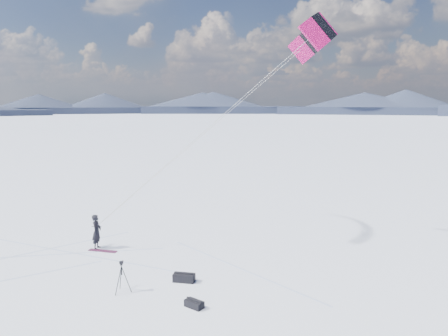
% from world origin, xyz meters
% --- Properties ---
extents(ground, '(1800.00, 1800.00, 0.00)m').
position_xyz_m(ground, '(0.00, 0.00, 0.00)').
color(ground, white).
extents(horizon_hills, '(704.00, 704.42, 8.00)m').
position_xyz_m(horizon_hills, '(-0.00, -0.00, 2.88)').
color(horizon_hills, black).
rests_on(horizon_hills, ground).
extents(snow_tracks, '(13.93, 10.25, 0.01)m').
position_xyz_m(snow_tracks, '(-1.44, -0.32, 0.00)').
color(snow_tracks, '#A8B8D7').
rests_on(snow_tracks, ground).
extents(snowkiter, '(0.56, 0.76, 1.94)m').
position_xyz_m(snowkiter, '(-2.69, 3.97, 0.00)').
color(snowkiter, black).
rests_on(snowkiter, ground).
extents(snowboard, '(1.64, 0.38, 0.04)m').
position_xyz_m(snowboard, '(-2.19, 3.61, 0.02)').
color(snowboard, maroon).
rests_on(snowboard, ground).
extents(tripod, '(0.69, 0.73, 1.39)m').
position_xyz_m(tripod, '(1.08, -1.03, 0.90)').
color(tripod, black).
rests_on(tripod, ground).
extents(gear_bag_a, '(0.97, 0.46, 0.43)m').
position_xyz_m(gear_bag_a, '(3.35, 0.57, 0.19)').
color(gear_bag_a, black).
rests_on(gear_bag_a, ground).
extents(gear_bag_b, '(0.86, 0.68, 0.35)m').
position_xyz_m(gear_bag_b, '(4.48, -1.80, 0.15)').
color(gear_bag_b, black).
rests_on(gear_bag_b, ground).
extents(power_kite, '(12.92, 6.55, 11.12)m').
position_xyz_m(power_kite, '(8.91, 5.44, 11.39)').
color(power_kite, '#BE0F5B').
rests_on(power_kite, ground).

